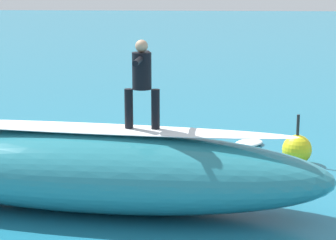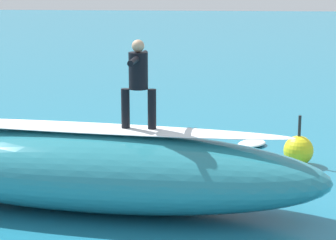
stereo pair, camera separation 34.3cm
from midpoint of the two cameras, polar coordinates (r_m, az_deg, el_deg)
ground_plane at (r=13.87m, az=-6.99°, el=-3.87°), size 120.00×120.00×0.00m
wave_crest at (r=11.16m, az=-6.24°, el=-4.30°), size 8.37×3.06×1.36m
wave_foam_lip at (r=10.97m, az=-6.33°, el=-0.70°), size 6.99×1.56×0.08m
surfboard_riding at (r=10.72m, az=-1.66°, el=-0.95°), size 1.95×0.58×0.07m
surfer_riding at (r=10.55m, az=-1.70°, el=3.77°), size 0.58×1.39×1.47m
surfboard_paddling at (r=15.11m, az=2.48°, el=-2.25°), size 0.54×2.39×0.07m
surfer_paddling at (r=15.20m, az=2.52°, el=-1.51°), size 0.32×1.72×0.31m
buoy_marker at (r=13.92m, az=12.11°, el=-2.63°), size 0.63×0.63×1.07m
foam_patch_far at (r=15.31m, az=8.02°, el=-2.06°), size 0.93×0.95×0.13m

